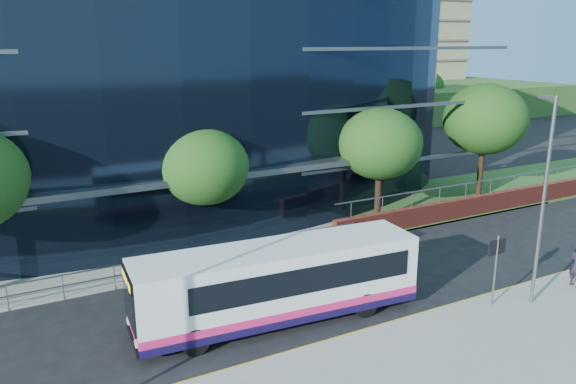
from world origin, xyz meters
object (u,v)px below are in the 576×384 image
tree_dist_e (334,89)px  city_bus (281,282)px  streetlight_east (543,196)px  street_sign (496,256)px  tree_far_b (204,167)px  tree_far_d (485,119)px  tree_dist_f (428,86)px  tree_far_c (380,144)px

tree_dist_e → city_bus: size_ratio=0.61×
streetlight_east → street_sign: bearing=158.6°
tree_far_b → tree_far_d: tree_far_d is taller
tree_dist_e → city_bus: (-27.13, -38.55, -3.02)m
street_sign → tree_dist_f: tree_dist_f is taller
street_sign → tree_dist_e: (19.50, 41.59, 2.39)m
streetlight_east → tree_dist_e: bearing=66.9°
tree_dist_e → city_bus: 47.24m
street_sign → tree_far_d: size_ratio=0.38×
street_sign → tree_far_c: tree_far_c is taller
tree_far_b → tree_far_c: size_ratio=0.93×
tree_far_d → city_bus: size_ratio=0.69×
tree_far_b → tree_dist_e: bearing=48.5°
tree_dist_f → tree_far_c: bearing=-135.0°
tree_dist_f → streetlight_east: 55.74m
tree_dist_f → tree_far_b: bearing=-142.9°
tree_far_c → streetlight_east: bearing=-95.1°
street_sign → streetlight_east: bearing=-21.4°
streetlight_east → city_bus: streetlight_east is taller
tree_dist_e → city_bus: tree_dist_e is taller
street_sign → tree_far_c: size_ratio=0.43×
street_sign → tree_far_b: 13.54m
tree_far_b → streetlight_east: 14.74m
street_sign → tree_dist_f: bearing=50.8°
street_sign → city_bus: bearing=158.3°
tree_far_d → tree_dist_f: 40.01m
tree_dist_e → streetlight_east: size_ratio=0.81×
tree_far_c → tree_dist_f: size_ratio=1.08×
tree_far_c → tree_dist_e: size_ratio=1.00×
tree_far_b → tree_dist_e: 40.74m
tree_dist_e → streetlight_east: bearing=-113.1°
streetlight_east → city_bus: bearing=158.4°
street_sign → tree_dist_e: tree_dist_e is taller
tree_far_b → tree_dist_e: size_ratio=0.93×
tree_far_d → tree_dist_e: size_ratio=1.14×
tree_far_b → streetlight_east: bearing=-52.4°
tree_far_b → streetlight_east: streetlight_east is taller
city_bus → streetlight_east: bearing=-17.3°
tree_far_d → tree_dist_f: tree_far_d is taller
street_sign → tree_far_c: 11.14m
tree_dist_e → tree_far_d: bearing=-104.9°
tree_far_d → streetlight_east: bearing=-129.4°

